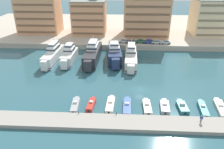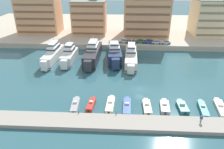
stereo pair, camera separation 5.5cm
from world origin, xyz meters
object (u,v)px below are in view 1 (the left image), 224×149
(yacht_white_left, at_px, (69,56))
(yacht_navy_center_left, at_px, (114,55))
(motorboat_cream_center, at_px, (147,107))
(motorboat_cream_far_right, at_px, (221,108))
(motorboat_grey_far_left, at_px, (75,105))
(car_green_mid_left, at_px, (140,41))
(yacht_charcoal_mid_left, at_px, (93,53))
(yacht_ivory_center, at_px, (131,56))
(yacht_white_far_left, at_px, (53,55))
(motorboat_grey_center_right, at_px, (165,107))
(motorboat_blue_center_left, at_px, (127,106))
(car_silver_center, at_px, (156,42))
(motorboat_cream_mid_left, at_px, (110,104))
(motorboat_teal_right, at_px, (203,109))
(car_blue_center_left, at_px, (149,41))
(pedestrian_near_edge, at_px, (201,118))
(car_silver_center_right, at_px, (166,42))
(car_grey_left, at_px, (132,41))
(car_silver_far_left, at_px, (123,41))
(motorboat_teal_mid_right, at_px, (182,107))
(motorboat_red_left, at_px, (91,105))

(yacht_white_left, height_order, yacht_navy_center_left, yacht_navy_center_left)
(motorboat_cream_center, bearing_deg, motorboat_cream_far_right, 1.67)
(motorboat_grey_far_left, xyz_separation_m, car_green_mid_left, (19.31, 47.31, 2.66))
(yacht_charcoal_mid_left, xyz_separation_m, yacht_ivory_center, (14.53, -1.17, -0.37))
(yacht_white_far_left, height_order, motorboat_grey_center_right, yacht_white_far_left)
(yacht_white_left, height_order, yacht_charcoal_mid_left, yacht_charcoal_mid_left)
(yacht_white_far_left, xyz_separation_m, yacht_navy_center_left, (23.00, 0.80, 0.10))
(yacht_navy_center_left, relative_size, motorboat_blue_center_left, 2.02)
(yacht_charcoal_mid_left, height_order, car_green_mid_left, yacht_charcoal_mid_left)
(car_silver_center, bearing_deg, yacht_white_left, -153.53)
(motorboat_grey_center_right, bearing_deg, motorboat_cream_far_right, 1.32)
(yacht_charcoal_mid_left, xyz_separation_m, motorboat_grey_far_left, (-0.33, -31.77, -2.20))
(yacht_charcoal_mid_left, distance_m, yacht_navy_center_left, 8.38)
(motorboat_cream_mid_left, distance_m, motorboat_blue_center_left, 4.27)
(motorboat_cream_center, bearing_deg, motorboat_grey_center_right, 2.76)
(motorboat_cream_far_right, bearing_deg, motorboat_teal_right, -170.32)
(car_blue_center_left, bearing_deg, pedestrian_near_edge, -83.05)
(motorboat_teal_right, height_order, car_silver_center_right, car_silver_center_right)
(motorboat_grey_far_left, xyz_separation_m, pedestrian_near_edge, (29.42, -5.64, 1.37))
(yacht_white_far_left, relative_size, yacht_navy_center_left, 1.17)
(motorboat_teal_right, relative_size, car_silver_center, 1.87)
(yacht_charcoal_mid_left, height_order, motorboat_grey_center_right, yacht_charcoal_mid_left)
(motorboat_blue_center_left, distance_m, car_grey_left, 46.51)
(yacht_white_left, height_order, car_silver_center, yacht_white_left)
(yacht_white_far_left, relative_size, motorboat_cream_center, 2.76)
(car_silver_far_left, xyz_separation_m, pedestrian_near_edge, (17.60, -52.99, -1.29))
(motorboat_teal_right, bearing_deg, car_grey_left, 109.33)
(car_silver_center_right, distance_m, pedestrian_near_edge, 52.31)
(yacht_white_far_left, distance_m, motorboat_cream_far_right, 58.60)
(motorboat_grey_center_right, bearing_deg, motorboat_teal_mid_right, 2.65)
(yacht_ivory_center, xyz_separation_m, car_blue_center_left, (8.15, 16.47, 0.84))
(car_silver_far_left, bearing_deg, car_green_mid_left, -0.28)
(yacht_navy_center_left, xyz_separation_m, car_blue_center_left, (14.36, 16.38, 0.48))
(yacht_white_far_left, bearing_deg, car_green_mid_left, 27.36)
(motorboat_cream_mid_left, distance_m, car_green_mid_left, 47.61)
(car_silver_center, bearing_deg, pedestrian_near_edge, -86.44)
(yacht_white_far_left, relative_size, motorboat_cream_mid_left, 2.45)
(yacht_white_left, bearing_deg, yacht_navy_center_left, 4.32)
(car_grey_left, distance_m, car_silver_center, 10.71)
(motorboat_red_left, bearing_deg, motorboat_grey_far_left, -173.13)
(yacht_navy_center_left, bearing_deg, motorboat_cream_far_right, -46.88)
(yacht_navy_center_left, bearing_deg, motorboat_teal_mid_right, -58.52)
(motorboat_cream_center, relative_size, car_green_mid_left, 1.69)
(yacht_white_far_left, xyz_separation_m, motorboat_cream_mid_left, (23.22, -28.95, -2.16))
(yacht_charcoal_mid_left, height_order, yacht_navy_center_left, yacht_navy_center_left)
(yacht_navy_center_left, relative_size, motorboat_grey_far_left, 2.29)
(car_grey_left, distance_m, car_green_mid_left, 3.86)
(motorboat_cream_center, distance_m, car_green_mid_left, 47.04)
(motorboat_cream_center, bearing_deg, yacht_charcoal_mid_left, 119.54)
(motorboat_cream_center, bearing_deg, car_blue_center_left, 84.03)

